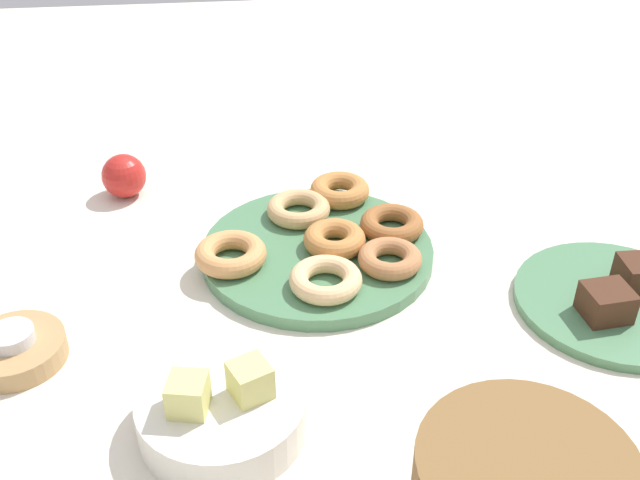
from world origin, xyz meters
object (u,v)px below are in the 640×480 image
Objects in this scene: donut_2 at (392,224)px; fruit_bowl at (222,412)px; donut_6 at (340,190)px; candle_holder at (15,350)px; melon_chunk_right at (188,395)px; apple at (124,176)px; donut_4 at (390,259)px; cake_plate at (615,302)px; donut_0 at (335,239)px; donut_3 at (231,254)px; tealight at (11,336)px; donut_plate at (317,252)px; donut_5 at (325,280)px; melon_chunk_left at (250,380)px; brownie_far at (606,302)px; donut_1 at (298,209)px.

donut_2 is 0.38m from fruit_bowl.
donut_6 reaches higher than candle_holder.
apple is (0.11, -0.49, -0.03)m from melon_chunk_right.
donut_4 reaches higher than cake_plate.
donut_0 is 0.49× the size of fruit_bowl.
apple reaches higher than donut_6.
tealight is (0.24, 0.13, 0.00)m from donut_3.
donut_5 reaches higher than donut_plate.
donut_6 is at bearing -145.30° from candle_holder.
melon_chunk_left is 1.00× the size of melon_chunk_right.
melon_chunk_left is 0.51m from apple.
tealight is 1.37× the size of melon_chunk_right.
melon_chunk_left is (0.14, 0.40, 0.03)m from donut_6.
donut_0 is (-0.02, 0.01, 0.02)m from donut_plate.
donut_6 is (-0.16, -0.14, 0.00)m from donut_3.
tealight is (0.44, 0.10, 0.00)m from donut_4.
brownie_far is 0.67m from tealight.
donut_6 is at bearing -145.30° from tealight.
donut_0 is 1.00× the size of donut_4.
donut_2 is at bearing 155.80° from donut_1.
donut_0 is 0.08m from donut_4.
donut_1 is at bearing -52.09° from donut_4.
tealight is (0.00, 0.00, 0.02)m from candle_holder.
brownie_far is at bearing 137.28° from donut_2.
donut_1 is 1.35× the size of apple.
brownie_far reaches higher than donut_5.
donut_3 is 0.45m from brownie_far.
melon_chunk_left is 0.06m from melon_chunk_right.
melon_chunk_right is at bearing 23.20° from fruit_bowl.
fruit_bowl is at bearing 57.10° from donut_5.
brownie_far is 1.05× the size of tealight.
donut_1 is 1.09× the size of donut_4.
donut_5 is at bearing 133.04° from apple.
donut_2 is at bearing -158.47° from candle_holder.
melon_chunk_left is (0.20, 0.31, 0.03)m from donut_2.
donut_4 is 0.74× the size of candle_holder.
donut_5 is at bearing -116.38° from melon_chunk_left.
melon_chunk_left is at bearing 56.87° from donut_2.
melon_chunk_left reaches higher than donut_2.
cake_plate is 0.47m from melon_chunk_left.
donut_0 is 0.34m from melon_chunk_right.
tealight is at bearing -35.25° from melon_chunk_right.
melon_chunk_left reaches higher than fruit_bowl.
fruit_bowl is (0.21, 0.23, -0.01)m from donut_4.
donut_1 is at bearing -84.19° from donut_5.
donut_3 is 0.21m from donut_6.
donut_6 is 0.40m from cake_plate.
donut_1 reaches higher than tealight.
fruit_bowl reaches higher than donut_plate.
donut_0 is at bearing -118.05° from fruit_bowl.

